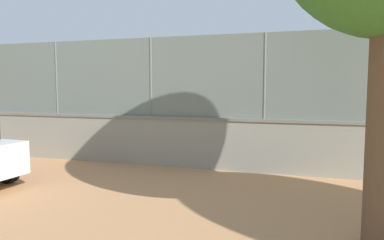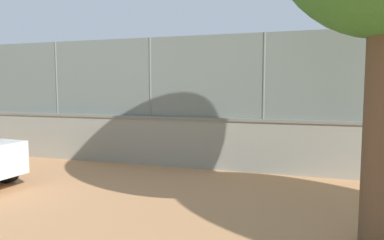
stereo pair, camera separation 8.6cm
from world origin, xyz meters
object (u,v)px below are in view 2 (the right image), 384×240
at_px(player_near_wall_returning, 121,123).
at_px(spare_ball_by_wall, 245,154).
at_px(player_baseline_waiting, 251,123).
at_px(sports_ball, 119,150).

distance_m(player_near_wall_returning, spare_ball_by_wall, 5.45).
xyz_separation_m(player_near_wall_returning, player_baseline_waiting, (-5.23, 0.16, 0.16)).
bearing_deg(player_near_wall_returning, sports_ball, 114.82).
bearing_deg(sports_ball, player_near_wall_returning, -65.18).
bearing_deg(player_baseline_waiting, player_near_wall_returning, -1.72).
distance_m(player_baseline_waiting, sports_ball, 4.81).
bearing_deg(player_near_wall_returning, player_baseline_waiting, 178.28).
height_order(player_near_wall_returning, spare_ball_by_wall, player_near_wall_returning).
xyz_separation_m(player_near_wall_returning, spare_ball_by_wall, (-5.23, 1.34, -0.77)).
distance_m(sports_ball, spare_ball_by_wall, 4.48).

